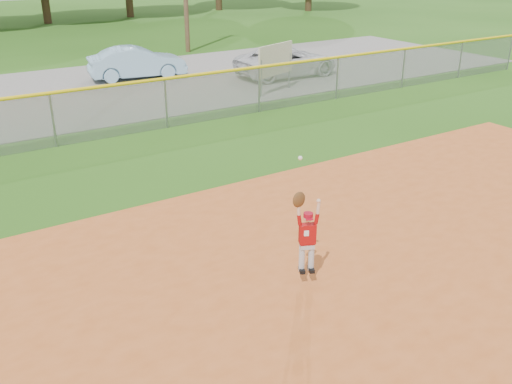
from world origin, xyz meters
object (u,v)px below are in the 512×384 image
car_blue (137,63)px  sponsor_sign (276,61)px  ballplayer (306,233)px  car_white_b (287,61)px

car_blue → sponsor_sign: size_ratio=2.02×
ballplayer → car_white_b: bearing=55.5°
car_white_b → ballplayer: 16.22m
car_blue → sponsor_sign: (3.40, -5.14, 0.53)m
car_white_b → sponsor_sign: (-2.08, -2.17, 0.56)m
car_white_b → sponsor_sign: 3.06m
car_white_b → sponsor_sign: size_ratio=2.28×
car_white_b → ballplayer: bearing=146.7°
car_blue → car_white_b: 6.24m
sponsor_sign → ballplayer: size_ratio=0.98×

